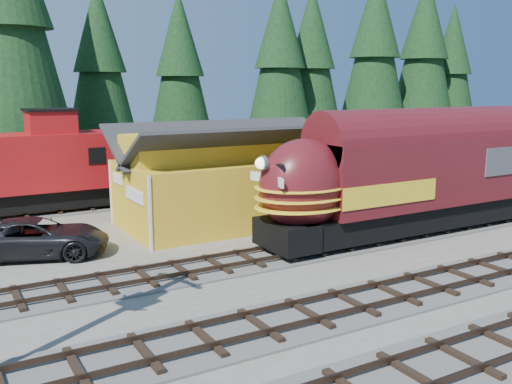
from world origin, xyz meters
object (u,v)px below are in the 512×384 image
caboose (35,167)px  pickup_truck_a (36,238)px  locomotive (406,180)px  depot (238,167)px

caboose → pickup_truck_a: (-1.51, -8.84, -1.87)m
locomotive → pickup_truck_a: locomotive is taller
locomotive → caboose: (-14.76, 14.00, -0.00)m
caboose → locomotive: bearing=-43.5°
pickup_truck_a → caboose: bearing=10.0°
locomotive → pickup_truck_a: 17.17m
caboose → pickup_truck_a: caboose is taller
depot → pickup_truck_a: depot is taller
depot → locomotive: (5.76, -6.50, -0.25)m
depot → pickup_truck_a: bearing=-172.8°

